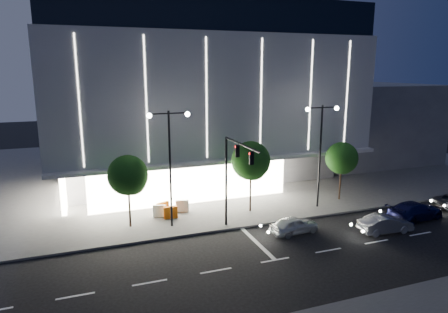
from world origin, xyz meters
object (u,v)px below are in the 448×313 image
object	(u,v)px
barrier_a	(163,208)
barrier_d	(182,206)
car_lead	(294,225)
street_lamp_east	(321,141)
car_second	(385,224)
tree_left	(128,177)
barrier_c	(171,212)
traffic_mast	(233,168)
street_lamp_west	(170,152)
tree_right	(342,160)
car_third	(415,211)
tree_mid	(251,163)
barrier_b	(160,211)

from	to	relation	value
barrier_a	barrier_d	xyz separation A→B (m)	(1.64, -0.04, 0.00)
barrier_a	barrier_d	size ratio (longest dim) A/B	1.00
car_lead	street_lamp_east	bearing A→B (deg)	-54.78
car_second	barrier_d	size ratio (longest dim) A/B	3.69
street_lamp_east	car_second	size ratio (longest dim) A/B	2.22
tree_left	barrier_c	world-z (taller)	tree_left
traffic_mast	street_lamp_west	xyz separation A→B (m)	(-4.00, 2.66, 0.93)
tree_right	car_third	bearing A→B (deg)	-65.12
car_second	car_lead	bearing A→B (deg)	75.71
car_lead	barrier_d	xyz separation A→B (m)	(-6.77, 6.94, 0.01)
street_lamp_east	car_third	world-z (taller)	street_lamp_east
barrier_c	traffic_mast	bearing A→B (deg)	-46.00
car_lead	barrier_c	world-z (taller)	car_lead
barrier_a	barrier_d	bearing A→B (deg)	-22.18
tree_mid	car_second	distance (m)	11.28
barrier_a	barrier_b	bearing A→B (deg)	-142.57
car_second	car_third	size ratio (longest dim) A/B	0.80
car_third	barrier_b	distance (m)	20.66
street_lamp_east	tree_mid	bearing A→B (deg)	170.31
tree_mid	car_third	size ratio (longest dim) A/B	1.21
traffic_mast	barrier_b	size ratio (longest dim) A/B	6.43
street_lamp_west	barrier_d	size ratio (longest dim) A/B	8.18
car_second	barrier_a	world-z (taller)	car_second
barrier_a	barrier_b	world-z (taller)	same
car_lead	car_third	xyz separation A→B (m)	(10.55, -0.92, 0.10)
street_lamp_east	barrier_c	bearing A→B (deg)	172.95
car_lead	car_second	world-z (taller)	car_second
car_second	traffic_mast	bearing A→B (deg)	75.69
street_lamp_west	barrier_c	bearing A→B (deg)	80.14
street_lamp_west	barrier_b	bearing A→B (deg)	102.00
barrier_a	tree_left	bearing A→B (deg)	-168.62
tree_left	car_third	world-z (taller)	tree_left
tree_right	barrier_a	bearing A→B (deg)	173.58
car_third	car_second	bearing A→B (deg)	100.65
tree_left	barrier_d	bearing A→B (deg)	21.56
tree_mid	car_lead	bearing A→B (deg)	-76.11
barrier_c	car_second	bearing A→B (deg)	-26.04
car_lead	barrier_d	size ratio (longest dim) A/B	3.41
traffic_mast	car_lead	world-z (taller)	traffic_mast
street_lamp_east	car_lead	distance (m)	8.22
traffic_mast	tree_left	bearing A→B (deg)	152.16
street_lamp_west	barrier_a	bearing A→B (deg)	92.12
tree_right	tree_left	bearing A→B (deg)	180.00
street_lamp_west	barrier_b	distance (m)	5.78
tree_mid	barrier_c	bearing A→B (deg)	175.31
tree_mid	car_second	size ratio (longest dim) A/B	1.51
street_lamp_west	car_lead	world-z (taller)	street_lamp_west
street_lamp_east	car_third	size ratio (longest dim) A/B	1.77
street_lamp_east	car_lead	bearing A→B (deg)	-138.60
barrier_c	barrier_b	bearing A→B (deg)	141.24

